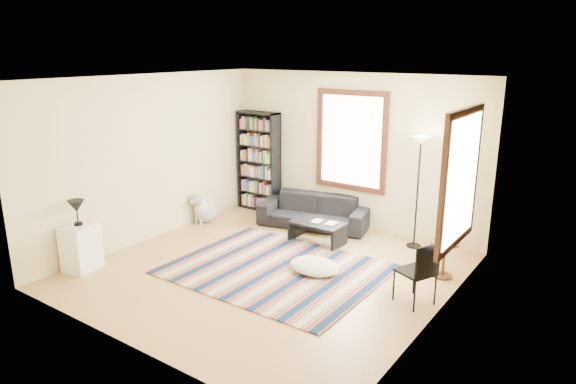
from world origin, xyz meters
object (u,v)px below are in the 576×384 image
Objects in this scene: floor_cushion at (315,266)px; coffee_table at (318,232)px; sofa at (314,211)px; white_cabinet at (81,247)px; folding_chair at (415,272)px; floor_lamp at (417,193)px; dog at (205,207)px; side_table at (444,259)px; bookshelf at (259,161)px.

coffee_table is at bearing 120.18° from floor_cushion.
sofa is at bearing 122.81° from floor_cushion.
folding_chair is at bearing 9.49° from white_cabinet.
dog is (-3.73, -1.07, -0.64)m from floor_lamp.
floor_lamp reaches higher than white_cabinet.
side_table is 5.32m from white_cabinet.
white_cabinet is 1.22× the size of dog.
dog is (-2.31, -0.32, 0.11)m from coffee_table.
floor_cushion is 0.43× the size of floor_lamp.
side_table is (2.70, -0.78, -0.02)m from sofa.
sofa is 1.00× the size of bookshelf.
bookshelf is 2.22× the size of coffee_table.
bookshelf is 4.39m from side_table.
folding_chair is at bearing -0.92° from dog.
sofa is at bearing 163.97° from side_table.
floor_lamp is 1.35m from side_table.
bookshelf is at bearing 142.61° from floor_cushion.
white_cabinet reaches higher than dog.
floor_cushion is at bearing -70.21° from sofa.
dog reaches higher than floor_cushion.
floor_lamp is 3.94m from dog.
white_cabinet is at bearing -146.77° from floor_cushion.
floor_cushion is at bearing -5.26° from dog.
sofa is 2.34× the size of folding_chair.
floor_lamp is 3.44× the size of side_table.
bookshelf is at bearing 166.00° from side_table.
coffee_table reaches higher than floor_cushion.
floor_lamp reaches higher than folding_chair.
bookshelf is at bearing 177.98° from folding_chair.
sofa is at bearing 126.80° from coffee_table.
white_cabinet is at bearing -134.90° from floor_lamp.
coffee_table is at bearing 16.95° from dog.
folding_chair is at bearing -27.08° from coffee_table.
folding_chair is (2.17, -1.11, 0.25)m from coffee_table.
bookshelf is 2.33× the size of folding_chair.
bookshelf reaches higher than sofa.
floor_cushion is at bearing -37.39° from bookshelf.
bookshelf is (-1.49, 0.27, 0.71)m from sofa.
floor_cushion is (1.11, -1.72, -0.19)m from sofa.
side_table is at bearing 111.14° from folding_chair.
dog is at bearing -172.13° from coffee_table.
side_table is at bearing 19.09° from white_cabinet.
bookshelf is at bearing 156.74° from sofa.
side_table is at bearing 30.56° from floor_cushion.
floor_lamp is at bearing 132.02° from side_table.
side_table is at bearing -47.98° from floor_lamp.
floor_lamp is (3.41, -0.17, -0.07)m from bookshelf.
side_table is at bearing 11.54° from dog.
sofa is at bearing -10.24° from bookshelf.
sofa is 4.04m from white_cabinet.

